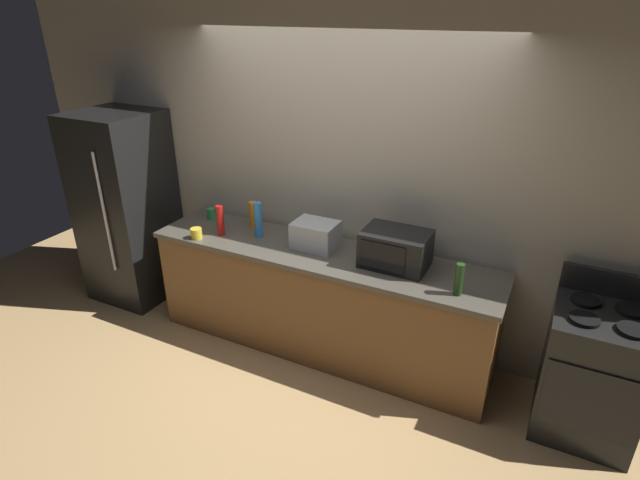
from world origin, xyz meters
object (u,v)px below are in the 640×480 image
(bottle_dish_soap, at_px, (253,215))
(mug_green, at_px, (211,213))
(toaster_oven, at_px, (315,235))
(refrigerator, at_px, (127,208))
(microwave, at_px, (395,249))
(bottle_wine, at_px, (459,279))
(bottle_spray_cleaner, at_px, (258,220))
(stove_range, at_px, (591,372))
(mug_yellow, at_px, (196,233))
(bottle_hot_sauce, at_px, (220,220))

(bottle_dish_soap, relative_size, mug_green, 2.37)
(toaster_oven, bearing_deg, refrigerator, -178.26)
(refrigerator, relative_size, microwave, 3.75)
(bottle_wine, relative_size, mug_green, 2.35)
(refrigerator, bearing_deg, bottle_spray_cleaner, 1.20)
(refrigerator, distance_m, microwave, 2.65)
(bottle_dish_soap, bearing_deg, bottle_spray_cleaner, -44.08)
(mug_green, bearing_deg, stove_range, -2.86)
(stove_range, bearing_deg, microwave, 178.04)
(toaster_oven, bearing_deg, bottle_wine, -10.54)
(refrigerator, bearing_deg, stove_range, 0.00)
(stove_range, height_order, mug_yellow, stove_range)
(mug_yellow, bearing_deg, mug_green, 110.97)
(refrigerator, height_order, mug_yellow, refrigerator)
(bottle_spray_cleaner, bearing_deg, mug_yellow, -148.24)
(toaster_oven, bearing_deg, mug_yellow, -162.52)
(bottle_spray_cleaner, distance_m, mug_green, 0.61)
(bottle_hot_sauce, distance_m, bottle_dish_soap, 0.30)
(bottle_wine, bearing_deg, bottle_hot_sauce, 177.80)
(bottle_hot_sauce, relative_size, bottle_wine, 1.13)
(refrigerator, distance_m, bottle_spray_cleaner, 1.47)
(refrigerator, relative_size, bottle_dish_soap, 7.82)
(stove_range, xyz_separation_m, toaster_oven, (-2.07, 0.06, 0.54))
(bottle_spray_cleaner, relative_size, bottle_dish_soap, 1.29)
(mug_green, bearing_deg, microwave, -3.58)
(toaster_oven, relative_size, mug_yellow, 3.66)
(microwave, relative_size, mug_green, 4.95)
(stove_range, relative_size, bottle_dish_soap, 4.69)
(bottle_dish_soap, distance_m, mug_green, 0.45)
(mug_yellow, bearing_deg, toaster_oven, 17.48)
(stove_range, xyz_separation_m, mug_yellow, (-3.02, -0.24, 0.48))
(toaster_oven, distance_m, bottle_wine, 1.19)
(microwave, bearing_deg, bottle_spray_cleaner, -179.16)
(mug_yellow, bearing_deg, bottle_spray_cleaner, 31.76)
(stove_range, relative_size, mug_green, 11.14)
(bottle_spray_cleaner, xyz_separation_m, bottle_hot_sauce, (-0.30, -0.11, -0.02))
(bottle_hot_sauce, bearing_deg, bottle_dish_soap, 57.51)
(refrigerator, distance_m, mug_yellow, 1.06)
(bottle_wine, bearing_deg, refrigerator, 177.13)
(bottle_spray_cleaner, height_order, bottle_wine, bottle_spray_cleaner)
(refrigerator, distance_m, mug_green, 0.89)
(stove_range, bearing_deg, mug_yellow, -175.48)
(refrigerator, relative_size, mug_green, 18.56)
(bottle_spray_cleaner, bearing_deg, bottle_wine, -6.39)
(microwave, height_order, bottle_wine, microwave)
(toaster_oven, relative_size, mug_green, 3.51)
(stove_range, distance_m, mug_yellow, 3.07)
(bottle_spray_cleaner, height_order, bottle_dish_soap, bottle_spray_cleaner)
(bottle_spray_cleaner, height_order, mug_yellow, bottle_spray_cleaner)
(stove_range, bearing_deg, bottle_wine, -170.01)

